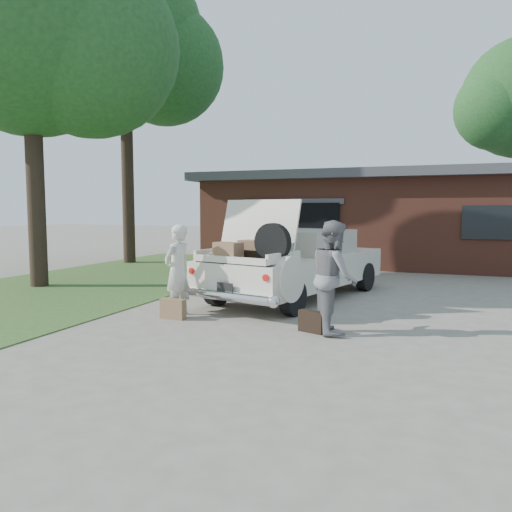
% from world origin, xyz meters
% --- Properties ---
extents(ground, '(90.00, 90.00, 0.00)m').
position_xyz_m(ground, '(0.00, 0.00, 0.00)').
color(ground, gray).
rests_on(ground, ground).
extents(grass_strip, '(6.00, 16.00, 0.02)m').
position_xyz_m(grass_strip, '(-5.50, 3.00, 0.01)').
color(grass_strip, '#2D4C1E').
rests_on(grass_strip, ground).
extents(house, '(12.80, 7.80, 3.30)m').
position_xyz_m(house, '(0.98, 11.47, 1.67)').
color(house, brown).
rests_on(house, ground).
extents(tree_left, '(6.81, 5.92, 9.73)m').
position_xyz_m(tree_left, '(-6.31, 1.68, 6.48)').
color(tree_left, '#38281E').
rests_on(tree_left, ground).
extents(tree_back, '(6.58, 5.72, 10.95)m').
position_xyz_m(tree_back, '(-7.53, 7.35, 7.74)').
color(tree_back, '#38281E').
rests_on(tree_back, ground).
extents(sedan, '(3.23, 5.65, 2.18)m').
position_xyz_m(sedan, '(0.25, 2.48, 0.78)').
color(sedan, silver).
rests_on(sedan, ground).
extents(woman_left, '(0.51, 0.69, 1.71)m').
position_xyz_m(woman_left, '(-1.27, -0.16, 0.85)').
color(woman_left, beige).
rests_on(woman_left, ground).
extents(woman_right, '(0.98, 1.08, 1.82)m').
position_xyz_m(woman_right, '(1.71, -0.37, 0.91)').
color(woman_right, slate).
rests_on(woman_right, ground).
extents(suitcase_left, '(0.49, 0.18, 0.37)m').
position_xyz_m(suitcase_left, '(-1.22, -0.44, 0.18)').
color(suitcase_left, '#8E6B48').
rests_on(suitcase_left, ground).
extents(suitcase_right, '(0.48, 0.29, 0.35)m').
position_xyz_m(suitcase_right, '(1.39, -0.50, 0.18)').
color(suitcase_right, black).
rests_on(suitcase_right, ground).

